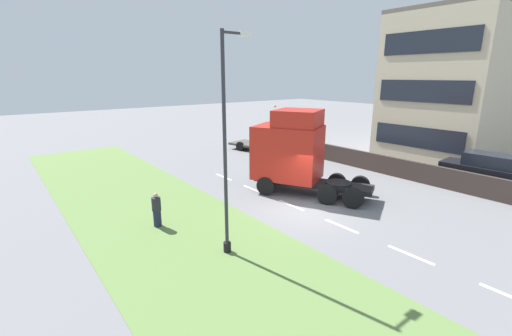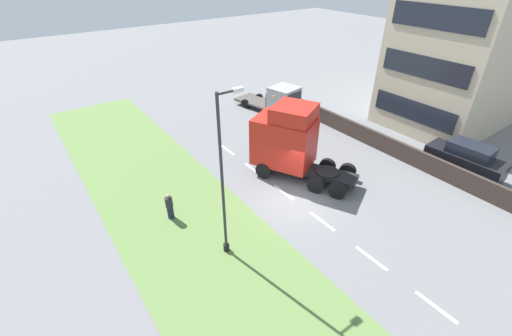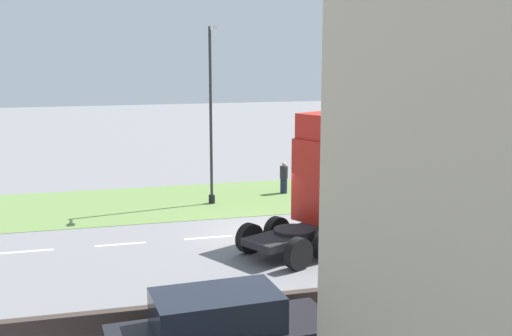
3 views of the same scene
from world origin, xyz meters
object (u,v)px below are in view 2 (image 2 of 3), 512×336
object	(u,v)px
lorry_cab	(288,141)
flatbed_truck	(279,99)
lamp_post	(224,186)
pedestrian	(170,207)
parked_car	(466,159)

from	to	relation	value
lorry_cab	flatbed_truck	size ratio (longest dim) A/B	1.04
flatbed_truck	lorry_cab	bearing A→B (deg)	41.74
flatbed_truck	lamp_post	world-z (taller)	lamp_post
lorry_cab	pedestrian	bearing A→B (deg)	151.26
lorry_cab	pedestrian	size ratio (longest dim) A/B	4.34
lorry_cab	lamp_post	size ratio (longest dim) A/B	0.85
flatbed_truck	parked_car	xyz separation A→B (m)	(3.54, -14.49, -0.32)
pedestrian	lorry_cab	bearing A→B (deg)	-1.34
lorry_cab	lamp_post	world-z (taller)	lamp_post
pedestrian	parked_car	bearing A→B (deg)	-21.53
flatbed_truck	parked_car	bearing A→B (deg)	91.20
flatbed_truck	lamp_post	xyz separation A→B (m)	(-12.35, -11.51, 2.39)
lorry_cab	parked_car	size ratio (longest dim) A/B	1.43
flatbed_truck	lamp_post	size ratio (longest dim) A/B	0.82
lorry_cab	parked_car	distance (m)	11.41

